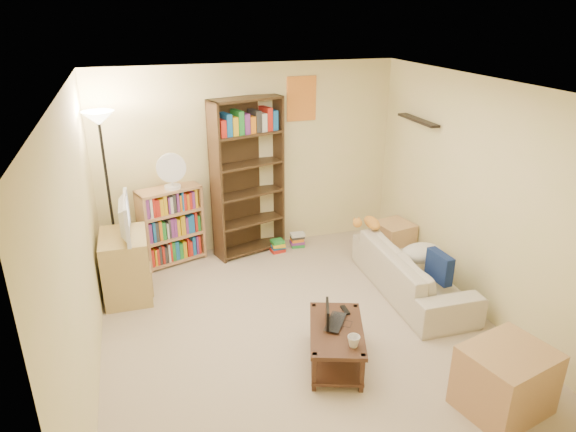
{
  "coord_description": "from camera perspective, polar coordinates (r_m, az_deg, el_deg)",
  "views": [
    {
      "loc": [
        -1.47,
        -4.23,
        3.15
      ],
      "look_at": [
        0.05,
        0.66,
        1.05
      ],
      "focal_mm": 32.0,
      "sensor_mm": 36.0,
      "label": 1
    }
  ],
  "objects": [
    {
      "name": "tall_bookshelf",
      "position": [
        6.75,
        -4.5,
        4.64
      ],
      "size": [
        1.0,
        0.57,
        2.1
      ],
      "rotation": [
        0.0,
        0.0,
        0.28
      ],
      "color": "#3C2717",
      "rests_on": "ground"
    },
    {
      "name": "end_cabinet",
      "position": [
        4.8,
        23.0,
        -16.41
      ],
      "size": [
        0.8,
        0.72,
        0.57
      ],
      "primitive_type": "cube",
      "rotation": [
        0.0,
        0.0,
        0.24
      ],
      "color": "tan",
      "rests_on": "ground"
    },
    {
      "name": "sofa",
      "position": [
        6.22,
        13.59,
        -5.95
      ],
      "size": [
        1.91,
        0.84,
        0.55
      ],
      "primitive_type": "imported",
      "rotation": [
        0.0,
        0.0,
        1.54
      ],
      "color": "beige",
      "rests_on": "ground"
    },
    {
      "name": "side_table",
      "position": [
        7.01,
        11.64,
        -2.66
      ],
      "size": [
        0.51,
        0.51,
        0.5
      ],
      "primitive_type": "cube",
      "rotation": [
        0.0,
        0.0,
        0.19
      ],
      "color": "tan",
      "rests_on": "ground"
    },
    {
      "name": "tv_stand",
      "position": [
        6.2,
        -17.54,
        -5.32
      ],
      "size": [
        0.52,
        0.72,
        0.77
      ],
      "primitive_type": "cube",
      "rotation": [
        0.0,
        0.0,
        -0.01
      ],
      "color": "tan",
      "rests_on": "ground"
    },
    {
      "name": "short_bookshelf",
      "position": [
        6.82,
        -12.81,
        -1.04
      ],
      "size": [
        0.86,
        0.56,
        1.02
      ],
      "rotation": [
        0.0,
        0.0,
        0.33
      ],
      "color": "tan",
      "rests_on": "ground"
    },
    {
      "name": "coffee_table",
      "position": [
        4.96,
        5.36,
        -13.66
      ],
      "size": [
        0.75,
        0.99,
        0.39
      ],
      "rotation": [
        0.0,
        0.0,
        -0.34
      ],
      "color": "#43281A",
      "rests_on": "ground"
    },
    {
      "name": "book_stacks",
      "position": [
        7.16,
        0.07,
        -2.96
      ],
      "size": [
        0.5,
        0.22,
        0.21
      ],
      "color": "red",
      "rests_on": "ground"
    },
    {
      "name": "navy_pillow",
      "position": [
        5.84,
        16.47,
        -5.42
      ],
      "size": [
        0.13,
        0.37,
        0.32
      ],
      "primitive_type": "cube",
      "rotation": [
        0.0,
        0.0,
        1.64
      ],
      "color": "#122150",
      "rests_on": "sofa"
    },
    {
      "name": "laptop_screen",
      "position": [
        4.85,
        4.4,
        -10.79
      ],
      "size": [
        0.11,
        0.28,
        0.2
      ],
      "primitive_type": "cube",
      "rotation": [
        0.0,
        0.0,
        -0.34
      ],
      "color": "white",
      "rests_on": "laptop"
    },
    {
      "name": "mug",
      "position": [
        4.64,
        7.31,
        -13.65
      ],
      "size": [
        0.15,
        0.15,
        0.1
      ],
      "primitive_type": "imported",
      "rotation": [
        0.0,
        0.0,
        -0.15
      ],
      "color": "silver",
      "rests_on": "coffee_table"
    },
    {
      "name": "desk_fan",
      "position": [
        6.53,
        -12.83,
        4.88
      ],
      "size": [
        0.36,
        0.2,
        0.46
      ],
      "color": "white",
      "rests_on": "short_bookshelf"
    },
    {
      "name": "room",
      "position": [
        4.74,
        1.87,
        3.49
      ],
      "size": [
        4.5,
        4.54,
        2.52
      ],
      "color": "#C4B393",
      "rests_on": "ground"
    },
    {
      "name": "cream_blanket",
      "position": [
        6.23,
        14.65,
        -3.99
      ],
      "size": [
        0.5,
        0.36,
        0.22
      ],
      "primitive_type": "ellipsoid",
      "color": "silver",
      "rests_on": "sofa"
    },
    {
      "name": "television",
      "position": [
        5.96,
        -18.2,
        -0.17
      ],
      "size": [
        0.77,
        0.12,
        0.44
      ],
      "primitive_type": "imported",
      "rotation": [
        0.0,
        0.0,
        1.56
      ],
      "color": "black",
      "rests_on": "tv_stand"
    },
    {
      "name": "laptop",
      "position": [
        4.91,
        5.88,
        -11.81
      ],
      "size": [
        0.56,
        0.55,
        0.03
      ],
      "primitive_type": "imported",
      "rotation": [
        0.0,
        0.0,
        0.94
      ],
      "color": "black",
      "rests_on": "coffee_table"
    },
    {
      "name": "floor_lamp",
      "position": [
        6.15,
        -19.91,
        7.01
      ],
      "size": [
        0.35,
        0.35,
        2.09
      ],
      "color": "black",
      "rests_on": "ground"
    },
    {
      "name": "tv_remote",
      "position": [
        5.12,
        6.36,
        -10.34
      ],
      "size": [
        0.05,
        0.16,
        0.02
      ],
      "primitive_type": "cube",
      "rotation": [
        0.0,
        0.0,
        -0.04
      ],
      "color": "black",
      "rests_on": "coffee_table"
    },
    {
      "name": "tabby_cat",
      "position": [
        6.54,
        9.03,
        -0.75
      ],
      "size": [
        0.43,
        0.16,
        0.15
      ],
      "color": "orange",
      "rests_on": "sofa"
    }
  ]
}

